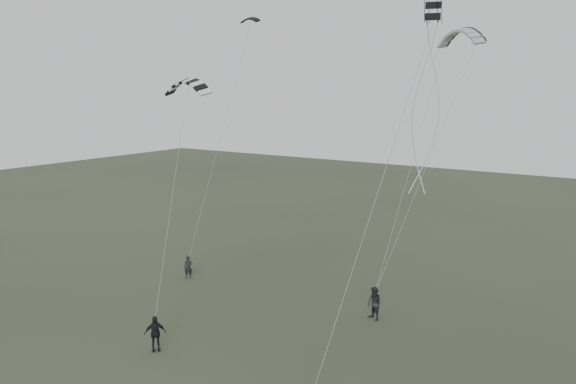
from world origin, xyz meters
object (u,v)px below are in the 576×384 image
Objects in this scene: flyer_left at (188,267)px; flyer_right at (374,304)px; kite_dark_small at (250,18)px; flyer_center at (155,333)px; kite_pale_large at (461,30)px; kite_box at (433,11)px; kite_striped at (187,81)px.

flyer_right reaches higher than flyer_left.
flyer_center is at bearing -71.08° from kite_dark_small.
kite_pale_large is at bearing 12.38° from flyer_center.
flyer_center reaches higher than flyer_left.
flyer_right is (13.62, 0.58, 0.17)m from flyer_left.
flyer_right is at bearing -33.68° from flyer_left.
kite_dark_small reaches higher than flyer_left.
kite_box is (11.65, 4.92, 14.97)m from flyer_center.
flyer_left is 13.63m from flyer_right.
flyer_right is 17.68m from kite_pale_large.
kite_pale_large reaches higher than kite_box.
flyer_right is at bearing 12.38° from kite_striped.
flyer_center is at bearing -102.37° from flyer_right.
flyer_center is (-7.39, -9.46, -0.05)m from flyer_right.
flyer_center is 15.19m from kite_striped.
kite_box reaches higher than flyer_center.
flyer_left is at bearing -151.93° from flyer_right.
flyer_left is 0.82× the size of flyer_right.
flyer_center is at bearing -85.09° from kite_pale_large.
kite_box is at bearing -48.61° from flyer_left.
flyer_left is at bearing 149.26° from kite_box.
flyer_center is 22.64m from kite_dark_small.
kite_striped is at bearing -74.07° from flyer_left.
flyer_center is at bearing -55.62° from kite_striped.
flyer_left is at bearing -103.06° from kite_dark_small.
kite_striped is at bearing -86.77° from kite_dark_small.
kite_dark_small is at bearing 96.53° from kite_striped.
kite_pale_large is at bearing 14.58° from kite_dark_small.
kite_pale_large is (13.72, 3.54, -1.26)m from kite_dark_small.
flyer_center is 0.50× the size of kite_pale_large.
flyer_right is at bearing 114.92° from kite_box.
kite_striped reaches higher than flyer_center.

